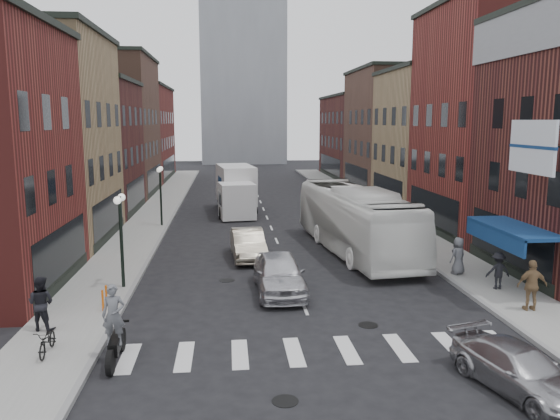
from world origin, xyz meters
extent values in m
plane|color=black|center=(0.00, 0.00, 0.00)|extent=(160.00, 160.00, 0.00)
cube|color=gray|center=(-8.50, 22.00, 0.07)|extent=(3.00, 74.00, 0.15)
cube|color=gray|center=(8.50, 22.00, 0.07)|extent=(3.00, 74.00, 0.15)
cube|color=gray|center=(-7.00, 22.00, 0.00)|extent=(0.20, 74.00, 0.16)
cube|color=gray|center=(7.00, 22.00, 0.00)|extent=(0.20, 74.00, 0.16)
cube|color=silver|center=(0.00, -3.00, 0.00)|extent=(12.00, 2.20, 0.01)
cube|color=black|center=(-10.02, 4.50, 1.60)|extent=(0.08, 7.20, 2.20)
cube|color=#A28259|center=(-15.00, 14.00, 6.00)|extent=(10.00, 10.00, 12.00)
cube|color=black|center=(-10.02, 14.00, 1.60)|extent=(0.08, 8.00, 2.20)
cube|color=black|center=(-15.00, 14.00, 12.15)|extent=(10.30, 10.20, 0.30)
cube|color=#421717|center=(-15.00, 24.00, 5.00)|extent=(10.00, 10.00, 10.00)
cube|color=black|center=(-10.02, 24.00, 1.60)|extent=(0.08, 8.00, 2.20)
cube|color=black|center=(-15.00, 24.00, 10.15)|extent=(10.30, 10.20, 0.30)
cube|color=brown|center=(-15.00, 35.00, 6.50)|extent=(10.00, 12.00, 13.00)
cube|color=black|center=(-10.02, 35.00, 1.60)|extent=(0.08, 9.60, 2.20)
cube|color=black|center=(-15.00, 35.00, 13.15)|extent=(10.30, 12.20, 0.30)
cube|color=maroon|center=(-15.00, 49.00, 5.50)|extent=(10.00, 16.00, 11.00)
cube|color=black|center=(-10.02, 49.00, 1.60)|extent=(0.08, 12.80, 2.20)
cube|color=black|center=(-15.00, 49.00, 11.15)|extent=(10.30, 16.20, 0.30)
cube|color=black|center=(10.02, 4.50, 1.60)|extent=(0.08, 7.20, 2.20)
cube|color=maroon|center=(15.00, 14.00, 7.00)|extent=(10.00, 10.00, 14.00)
cube|color=black|center=(10.02, 14.00, 1.60)|extent=(0.08, 8.00, 2.20)
cube|color=black|center=(15.00, 14.00, 14.15)|extent=(10.30, 10.20, 0.30)
cube|color=#A28259|center=(15.00, 24.00, 5.50)|extent=(10.00, 10.00, 11.00)
cube|color=black|center=(10.02, 24.00, 1.60)|extent=(0.08, 8.00, 2.20)
cube|color=black|center=(15.00, 24.00, 11.15)|extent=(10.30, 10.20, 0.30)
cube|color=brown|center=(15.00, 35.00, 6.00)|extent=(10.00, 12.00, 12.00)
cube|color=black|center=(10.02, 35.00, 1.60)|extent=(0.08, 9.60, 2.20)
cube|color=black|center=(15.00, 35.00, 12.15)|extent=(10.30, 12.20, 0.30)
cube|color=#421717|center=(15.00, 49.00, 5.00)|extent=(10.00, 16.00, 10.00)
cube|color=black|center=(10.02, 49.00, 1.60)|extent=(0.08, 12.80, 2.20)
cube|color=black|center=(15.00, 49.00, 10.15)|extent=(10.30, 16.20, 0.30)
cube|color=navy|center=(9.10, 2.50, 2.70)|extent=(1.80, 5.00, 0.15)
cube|color=navy|center=(8.25, 2.50, 2.35)|extent=(0.10, 5.00, 0.70)
cylinder|color=black|center=(9.20, 0.50, 6.20)|extent=(1.40, 0.08, 0.08)
cube|color=silver|center=(8.50, 0.50, 6.20)|extent=(0.12, 3.00, 2.00)
cube|color=#9399A0|center=(0.00, 78.00, 25.00)|extent=(14.00, 14.00, 50.00)
cylinder|color=black|center=(-7.40, 4.00, 2.00)|extent=(0.14, 0.14, 4.00)
cylinder|color=black|center=(-7.40, 4.00, 4.00)|extent=(0.06, 0.90, 0.06)
sphere|color=white|center=(-7.40, 3.55, 3.95)|extent=(0.32, 0.32, 0.32)
sphere|color=white|center=(-7.40, 4.45, 3.95)|extent=(0.32, 0.32, 0.32)
cylinder|color=black|center=(-7.40, 18.00, 2.00)|extent=(0.14, 0.14, 4.00)
cylinder|color=black|center=(-7.40, 18.00, 4.00)|extent=(0.06, 0.90, 0.06)
sphere|color=white|center=(-7.40, 17.55, 3.95)|extent=(0.32, 0.32, 0.32)
sphere|color=white|center=(-7.40, 18.45, 3.95)|extent=(0.32, 0.32, 0.32)
cylinder|color=#D8590C|center=(-7.60, 1.00, 0.55)|extent=(0.08, 0.08, 0.80)
cylinder|color=#D8590C|center=(-7.60, 1.60, 0.55)|extent=(0.08, 0.08, 0.80)
cube|color=silver|center=(-2.24, 20.56, 1.38)|extent=(2.79, 2.96, 2.56)
cube|color=black|center=(-2.24, 20.56, 1.64)|extent=(2.66, 1.75, 1.13)
cube|color=silver|center=(-2.24, 24.44, 2.15)|extent=(3.24, 5.61, 2.97)
cube|color=navy|center=(-2.24, 24.44, 2.15)|extent=(2.85, 2.37, 1.23)
cube|color=black|center=(-2.24, 24.24, 0.46)|extent=(3.11, 6.89, 0.36)
cylinder|color=black|center=(-3.41, 20.76, 0.46)|extent=(0.29, 0.92, 0.92)
cylinder|color=black|center=(-1.06, 20.76, 0.46)|extent=(0.29, 0.92, 0.92)
cylinder|color=black|center=(-3.41, 24.24, 0.46)|extent=(0.29, 0.92, 0.92)
cylinder|color=black|center=(-1.06, 24.24, 0.46)|extent=(0.29, 0.92, 0.92)
cylinder|color=black|center=(-3.41, 26.28, 0.46)|extent=(0.29, 0.92, 0.92)
cylinder|color=black|center=(-1.06, 26.28, 0.46)|extent=(0.29, 0.92, 0.92)
cylinder|color=black|center=(-6.30, -2.37, 0.37)|extent=(0.16, 0.73, 0.73)
cylinder|color=black|center=(-6.30, -4.04, 0.37)|extent=(0.16, 0.73, 0.73)
cube|color=black|center=(-6.30, -3.21, 0.61)|extent=(0.35, 1.35, 0.39)
cube|color=black|center=(-6.30, -2.60, 1.06)|extent=(0.61, 0.10, 0.07)
imported|color=slate|center=(-6.30, -3.32, 1.53)|extent=(0.69, 0.47, 1.84)
imported|color=white|center=(4.03, 9.76, 1.80)|extent=(4.41, 13.19, 3.61)
imported|color=silver|center=(-0.80, 3.00, 0.84)|extent=(2.08, 4.96, 1.68)
imported|color=#B2A791|center=(-1.88, 8.97, 0.76)|extent=(1.87, 4.69, 1.52)
imported|color=#A6A6AA|center=(4.77, -6.05, 0.61)|extent=(2.81, 4.54, 1.23)
imported|color=black|center=(-8.43, -2.71, 0.55)|extent=(0.59, 1.56, 0.81)
imported|color=black|center=(-9.24, -0.70, 1.09)|extent=(1.01, 0.73, 1.87)
imported|color=black|center=(8.38, 2.18, 0.94)|extent=(1.03, 0.52, 1.58)
imported|color=brown|center=(8.34, -0.47, 1.11)|extent=(1.16, 0.63, 1.93)
imported|color=slate|center=(7.65, 4.52, 1.01)|extent=(1.00, 0.86, 1.72)
camera|label=1|loc=(-2.89, -19.04, 7.18)|focal=35.00mm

